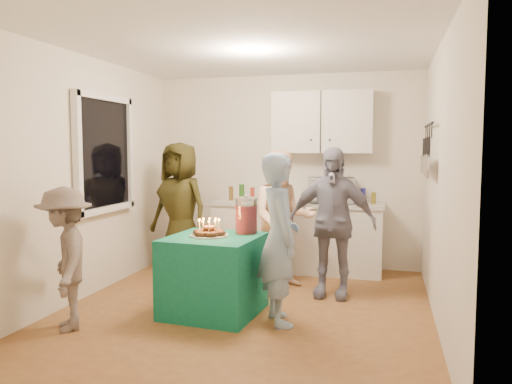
% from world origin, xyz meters
% --- Properties ---
extents(floor, '(4.00, 4.00, 0.00)m').
position_xyz_m(floor, '(0.00, 0.00, 0.00)').
color(floor, brown).
rests_on(floor, ground).
extents(ceiling, '(4.00, 4.00, 0.00)m').
position_xyz_m(ceiling, '(0.00, 0.00, 2.60)').
color(ceiling, white).
rests_on(ceiling, floor).
extents(back_wall, '(3.60, 3.60, 0.00)m').
position_xyz_m(back_wall, '(0.00, 2.00, 1.30)').
color(back_wall, silver).
rests_on(back_wall, floor).
extents(left_wall, '(4.00, 4.00, 0.00)m').
position_xyz_m(left_wall, '(-1.80, 0.00, 1.30)').
color(left_wall, silver).
rests_on(left_wall, floor).
extents(right_wall, '(4.00, 4.00, 0.00)m').
position_xyz_m(right_wall, '(1.80, 0.00, 1.30)').
color(right_wall, silver).
rests_on(right_wall, floor).
extents(window_night, '(0.04, 1.00, 1.20)m').
position_xyz_m(window_night, '(-1.77, 0.30, 1.55)').
color(window_night, black).
rests_on(window_night, left_wall).
extents(counter, '(2.20, 0.58, 0.86)m').
position_xyz_m(counter, '(0.20, 1.70, 0.43)').
color(counter, white).
rests_on(counter, floor).
extents(countertop, '(2.24, 0.62, 0.05)m').
position_xyz_m(countertop, '(0.20, 1.70, 0.89)').
color(countertop, beige).
rests_on(countertop, counter).
extents(upper_cabinet, '(1.30, 0.30, 0.80)m').
position_xyz_m(upper_cabinet, '(0.50, 1.85, 1.95)').
color(upper_cabinet, white).
rests_on(upper_cabinet, back_wall).
extents(pot_rack, '(0.12, 1.00, 0.60)m').
position_xyz_m(pot_rack, '(1.72, 0.70, 1.60)').
color(pot_rack, black).
rests_on(pot_rack, right_wall).
extents(microwave, '(0.65, 0.50, 0.32)m').
position_xyz_m(microwave, '(0.65, 1.70, 1.07)').
color(microwave, white).
rests_on(microwave, countertop).
extents(party_table, '(0.92, 0.92, 0.76)m').
position_xyz_m(party_table, '(-0.28, -0.22, 0.38)').
color(party_table, '#106E51').
rests_on(party_table, floor).
extents(donut_cake, '(0.38, 0.38, 0.18)m').
position_xyz_m(donut_cake, '(-0.32, -0.22, 0.85)').
color(donut_cake, '#381C0C').
rests_on(donut_cake, party_table).
extents(punch_jar, '(0.22, 0.22, 0.34)m').
position_xyz_m(punch_jar, '(-0.02, 0.04, 0.93)').
color(punch_jar, '#B40E23').
rests_on(punch_jar, party_table).
extents(man_birthday, '(0.60, 0.68, 1.57)m').
position_xyz_m(man_birthday, '(0.40, -0.32, 0.79)').
color(man_birthday, '#90AED2').
rests_on(man_birthday, floor).
extents(woman_back_left, '(0.94, 0.74, 1.69)m').
position_xyz_m(woman_back_left, '(-1.23, 1.18, 0.84)').
color(woman_back_left, '#4E4716').
rests_on(woman_back_left, floor).
extents(woman_back_center, '(0.93, 0.83, 1.59)m').
position_xyz_m(woman_back_center, '(0.17, 0.90, 0.79)').
color(woman_back_center, '#FFAD85').
rests_on(woman_back_center, floor).
extents(woman_back_right, '(0.98, 0.47, 1.63)m').
position_xyz_m(woman_back_right, '(0.77, 0.64, 0.82)').
color(woman_back_right, '#120F35').
rests_on(woman_back_right, floor).
extents(child_near_left, '(0.88, 0.95, 1.28)m').
position_xyz_m(child_near_left, '(-1.40, -0.97, 0.64)').
color(child_near_left, '#5D504A').
rests_on(child_near_left, floor).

